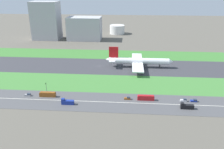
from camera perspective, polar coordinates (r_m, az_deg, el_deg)
ground_plane at (r=227.33m, az=-3.29°, el=2.08°), size 800.00×800.00×0.00m
runway at (r=227.31m, az=-3.29°, el=2.09°), size 280.00×46.00×0.10m
grass_median_north at (r=266.01m, az=-2.15°, el=5.03°), size 280.00×36.00×0.10m
grass_median_south at (r=189.58m, az=-4.89°, el=-2.04°), size 280.00×36.00×0.10m
highway at (r=161.24m, az=-6.66°, el=-6.58°), size 280.00×28.00×0.10m
highway_centerline at (r=161.21m, az=-6.66°, el=-6.56°), size 266.00×0.50×0.01m
airliner at (r=223.60m, az=6.38°, el=3.33°), size 65.00×56.00×19.70m
truck_2 at (r=158.12m, az=17.99°, el=-7.52°), size 8.40×2.50×4.00m
truck_1 at (r=158.61m, az=-10.98°, el=-6.69°), size 8.40×2.50×4.00m
bus_0 at (r=171.97m, az=-15.61°, el=-4.74°), size 11.60×2.50×3.50m
bus_1 at (r=162.66m, az=8.35°, el=-5.70°), size 11.60×2.50×3.50m
car_1 at (r=162.58m, az=3.88°, el=-5.88°), size 4.40×1.80×2.00m
car_4 at (r=177.72m, az=-20.03°, el=-4.73°), size 4.40×1.80×2.00m
car_5 at (r=168.85m, az=19.63°, el=-6.09°), size 4.40×1.80×2.00m
car_6 at (r=167.13m, az=17.36°, el=-6.09°), size 4.40×1.80×2.00m
traffic_light at (r=178.93m, az=-15.97°, el=-2.85°), size 0.36×0.50×7.20m
terminal_building at (r=350.91m, az=-15.96°, el=12.70°), size 37.60×27.01×52.86m
hangar_building at (r=337.89m, az=-6.79°, el=11.25°), size 47.08×28.95×32.05m
fuel_tank_west at (r=378.21m, az=1.28°, el=11.07°), size 23.60×23.60×13.64m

